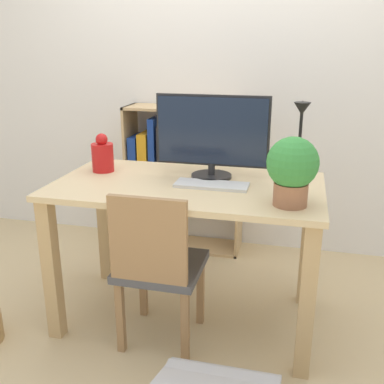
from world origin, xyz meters
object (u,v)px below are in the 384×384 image
Objects in this scene: desk_lamp at (300,134)px; potted_plant at (292,168)px; chair at (157,264)px; bookshelf at (167,177)px; vase at (103,155)px; monitor at (212,134)px; keyboard at (212,185)px.

desk_lamp is 1.35× the size of potted_plant.
chair is 0.79× the size of bookshelf.
chair is (0.43, -0.37, -0.42)m from vase.
potted_plant is (0.42, -0.34, -0.06)m from monitor.
desk_lamp is at bearing 42.05° from chair.
desk_lamp reaches higher than potted_plant.
vase is 0.26× the size of chair.
desk_lamp is (0.41, 0.17, 0.24)m from keyboard.
chair is at bearing -41.12° from vase.
desk_lamp is at bearing 22.74° from keyboard.
potted_plant is 0.37× the size of chair.
monitor reaches higher than keyboard.
keyboard is at bearing 56.78° from chair.
keyboard is at bearing -78.31° from monitor.
monitor is 0.44m from desk_lamp.
desk_lamp reaches higher than chair.
chair is (-0.18, -0.39, -0.56)m from monitor.
keyboard is 0.50m from desk_lamp.
chair is at bearing -114.46° from monitor.
potted_plant is 0.78m from chair.
vase is at bearing 168.02° from keyboard.
bookshelf is at bearing 129.15° from potted_plant.
bookshelf is (0.12, 0.79, -0.34)m from vase.
potted_plant is at bearing -93.39° from desk_lamp.
bookshelf is at bearing 119.22° from keyboard.
potted_plant is at bearing -25.33° from keyboard.
potted_plant reaches higher than keyboard.
potted_plant is (-0.02, -0.35, -0.08)m from desk_lamp.
keyboard is 1.72× the size of vase.
monitor is at bearing -178.48° from desk_lamp.
monitor reaches higher than bookshelf.
desk_lamp reaches higher than vase.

